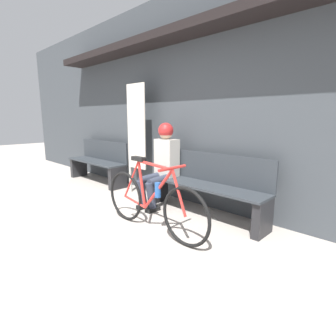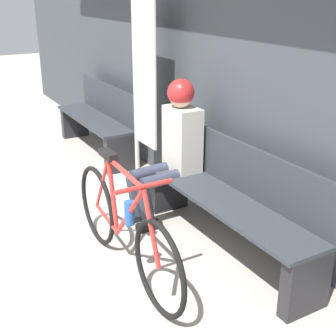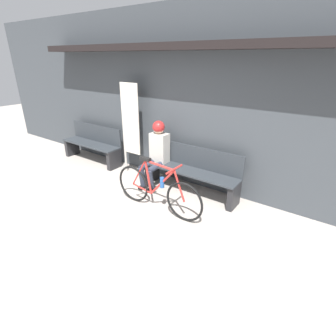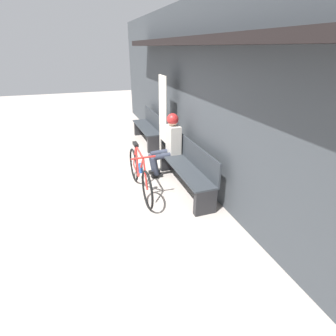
# 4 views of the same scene
# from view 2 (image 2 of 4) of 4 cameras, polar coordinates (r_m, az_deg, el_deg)

# --- Properties ---
(storefront_wall) EXTENTS (12.00, 0.56, 3.20)m
(storefront_wall) POSITION_cam_2_polar(r_m,az_deg,el_deg) (3.92, 8.75, 16.51)
(storefront_wall) COLOR #3D4247
(storefront_wall) RESTS_ON ground_plane
(park_bench_near) EXTENTS (1.84, 0.42, 0.85)m
(park_bench_near) POSITION_cam_2_polar(r_m,az_deg,el_deg) (3.67, 7.73, -4.18)
(park_bench_near) COLOR #2D3338
(park_bench_near) RESTS_ON ground_plane
(bicycle) EXTENTS (1.69, 0.40, 0.88)m
(bicycle) POSITION_cam_2_polar(r_m,az_deg,el_deg) (3.38, -5.40, -7.25)
(bicycle) COLOR black
(bicycle) RESTS_ON ground_plane
(person_seated) EXTENTS (0.34, 0.61, 1.26)m
(person_seated) POSITION_cam_2_polar(r_m,az_deg,el_deg) (4.04, 0.65, 3.20)
(person_seated) COLOR #2D3342
(person_seated) RESTS_ON ground_plane
(park_bench_far) EXTENTS (1.63, 0.42, 0.85)m
(park_bench_far) POSITION_cam_2_polar(r_m,az_deg,el_deg) (5.93, -8.48, 5.68)
(park_bench_far) COLOR #2D3338
(park_bench_far) RESTS_ON ground_plane
(banner_pole) EXTENTS (0.45, 0.05, 1.88)m
(banner_pole) POSITION_cam_2_polar(r_m,az_deg,el_deg) (4.67, -3.12, 10.56)
(banner_pole) COLOR #B7B2A8
(banner_pole) RESTS_ON ground_plane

